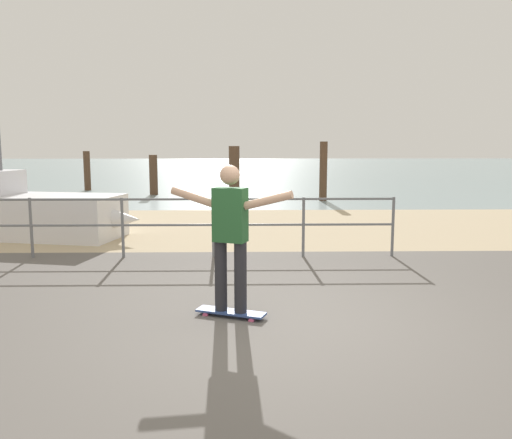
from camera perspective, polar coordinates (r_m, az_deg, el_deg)
The scene contains 11 objects.
ground_plane at distance 4.88m, azimuth 4.70°, elevation -15.68°, with size 24.00×10.00×0.04m, color #605B56.
beach_strip at distance 12.60m, azimuth 0.96°, elevation -0.79°, with size 24.00×6.00×0.04m, color tan.
sea_surface at distance 40.49m, azimuth -0.56°, elevation 5.44°, with size 72.00×50.00×0.04m, color #849EA3.
railing_fence at distance 9.57m, azimuth -18.60°, elevation 0.10°, with size 10.88×0.05×1.05m.
sailboat at distance 12.13m, azimuth -23.62°, elevation 0.64°, with size 5.07×2.28×4.48m.
skateboard at distance 6.15m, azimuth -2.70°, elevation -9.87°, with size 0.82×0.48×0.08m.
skateboarder at distance 5.92m, azimuth -2.76°, elevation -1.10°, with size 1.37×0.62×1.65m.
groyne_post_0 at distance 23.04m, azimuth -17.57°, elevation 4.95°, with size 0.27×0.27×1.62m, color #513826.
groyne_post_1 at distance 20.46m, azimuth -10.88°, elevation 4.67°, with size 0.31×0.31×1.51m, color #513826.
groyne_post_2 at distance 19.96m, azimuth -2.34°, elevation 5.20°, with size 0.40×0.40×1.84m, color #513826.
groyne_post_3 at distance 18.19m, azimuth 7.19°, elevation 5.10°, with size 0.26×0.26×2.00m, color #513826.
Camera 1 is at (-0.48, -5.44, 1.98)m, focal length 37.50 mm.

